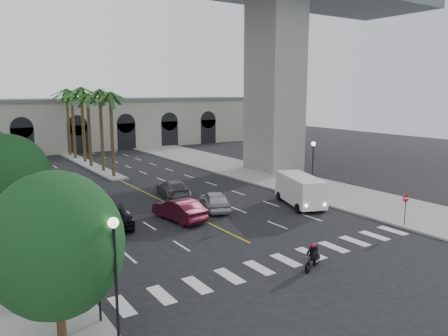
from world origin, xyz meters
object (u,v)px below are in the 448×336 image
(lamp_post_left_far, at_px, (21,178))
(car_b, at_px, (179,210))
(lamp_post_right, at_px, (313,165))
(car_e, at_px, (83,199))
(traffic_signal_far, at_px, (73,241))
(do_not_enter_sign, at_px, (406,203))
(lamp_post_left_near, at_px, (116,273))
(car_a, at_px, (215,201))
(car_c, at_px, (108,215))
(car_d, at_px, (173,189))
(motorcycle_rider, at_px, (313,256))
(traffic_signal_near, at_px, (98,268))
(cargo_van, at_px, (300,189))

(lamp_post_left_far, bearing_deg, car_b, -34.91)
(lamp_post_right, relative_size, car_e, 1.08)
(traffic_signal_far, bearing_deg, do_not_enter_sign, -7.28)
(lamp_post_left_near, xyz_separation_m, do_not_enter_sign, (22.85, 3.59, -1.44))
(lamp_post_right, distance_m, car_a, 9.62)
(car_c, bearing_deg, lamp_post_left_near, 81.63)
(car_c, height_order, car_d, car_c)
(car_e, height_order, do_not_enter_sign, do_not_enter_sign)
(motorcycle_rider, distance_m, car_d, 19.15)
(lamp_post_left_far, bearing_deg, car_d, -0.20)
(lamp_post_left_near, relative_size, car_c, 0.90)
(lamp_post_left_near, distance_m, lamp_post_right, 26.25)
(lamp_post_right, distance_m, car_b, 13.16)
(lamp_post_left_near, bearing_deg, lamp_post_left_far, 90.00)
(lamp_post_left_far, xyz_separation_m, car_b, (9.90, -6.91, -2.38))
(lamp_post_right, distance_m, car_e, 20.11)
(motorcycle_rider, height_order, car_e, car_e)
(traffic_signal_near, distance_m, car_b, 15.27)
(traffic_signal_near, bearing_deg, lamp_post_left_near, -92.29)
(car_e, bearing_deg, car_b, 140.06)
(car_a, bearing_deg, lamp_post_left_far, -3.74)
(lamp_post_left_far, bearing_deg, car_c, -46.95)
(cargo_van, bearing_deg, car_e, 169.04)
(cargo_van, bearing_deg, lamp_post_left_near, -129.77)
(motorcycle_rider, bearing_deg, lamp_post_left_near, 164.61)
(lamp_post_right, bearing_deg, car_d, 141.21)
(cargo_van, relative_size, do_not_enter_sign, 2.64)
(traffic_signal_near, height_order, car_e, traffic_signal_near)
(lamp_post_left_near, xyz_separation_m, car_d, (12.90, 20.96, -2.41))
(car_c, distance_m, cargo_van, 16.07)
(car_e, xyz_separation_m, cargo_van, (15.85, -9.40, 0.60))
(do_not_enter_sign, bearing_deg, traffic_signal_far, 177.26)
(lamp_post_left_near, distance_m, car_b, 17.39)
(motorcycle_rider, relative_size, car_c, 0.32)
(traffic_signal_near, relative_size, car_a, 0.77)
(car_b, xyz_separation_m, cargo_van, (10.70, -1.95, 0.60))
(motorcycle_rider, distance_m, car_c, 15.54)
(motorcycle_rider, distance_m, car_b, 12.43)
(do_not_enter_sign, bearing_deg, car_d, 124.35)
(lamp_post_right, height_order, traffic_signal_far, lamp_post_right)
(lamp_post_left_far, xyz_separation_m, car_a, (13.72, -5.96, -2.41))
(car_b, distance_m, do_not_enter_sign, 16.70)
(lamp_post_left_far, height_order, traffic_signal_near, lamp_post_left_far)
(lamp_post_left_near, distance_m, traffic_signal_far, 6.54)
(car_c, bearing_deg, car_e, -79.09)
(car_b, xyz_separation_m, car_d, (3.00, 6.86, -0.03))
(motorcycle_rider, distance_m, car_e, 20.97)
(motorcycle_rider, bearing_deg, lamp_post_right, 21.64)
(car_d, bearing_deg, motorcycle_rider, 99.16)
(traffic_signal_far, height_order, car_c, traffic_signal_far)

